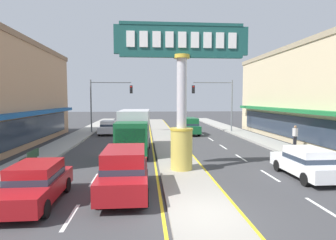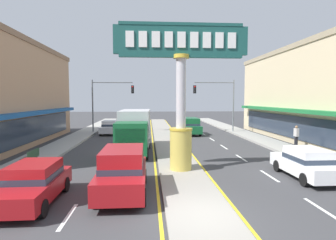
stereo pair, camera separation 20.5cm
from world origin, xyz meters
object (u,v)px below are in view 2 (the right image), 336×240
sedan_mid_left_lane (306,163)px  suv_near_left_lane (123,170)px  storefront_right (328,94)px  sedan_kerb_right (34,183)px  box_truck_near_right_lane (135,130)px  street_bench (31,157)px  district_sign (181,93)px  suv_far_right_lane (190,126)px  pedestrian_near_kerb (296,135)px  traffic_light_right_side (219,97)px  traffic_light_left_side (108,97)px  sedan_far_left_oncoming (110,127)px

sedan_mid_left_lane → suv_near_left_lane: bearing=-169.6°
storefront_right → sedan_kerb_right: (-21.56, -14.94, -3.67)m
box_truck_near_right_lane → suv_near_left_lane: (-0.04, -9.26, -0.71)m
storefront_right → sedan_kerb_right: 26.49m
storefront_right → street_bench: 25.98m
sedan_kerb_right → district_sign: bearing=34.4°
suv_far_right_lane → pedestrian_near_kerb: size_ratio=2.74×
traffic_light_right_side → suv_near_left_lane: traffic_light_right_side is taller
district_sign → storefront_right: (15.42, 10.73, 0.16)m
traffic_light_left_side → box_truck_near_right_lane: 12.72m
traffic_light_left_side → sedan_kerb_right: 22.31m
suv_far_right_lane → storefront_right: bearing=-22.1°
district_sign → street_bench: bearing=170.7°
suv_far_right_lane → sedan_kerb_right: suv_far_right_lane is taller
district_sign → suv_far_right_lane: district_sign is taller
street_bench → suv_near_left_lane: bearing=-39.9°
district_sign → storefront_right: bearing=34.8°
district_sign → sedan_far_left_oncoming: size_ratio=1.82×
traffic_light_right_side → box_truck_near_right_lane: bearing=-129.4°
street_bench → pedestrian_near_kerb: (18.44, 4.79, 0.50)m
traffic_light_right_side → sedan_mid_left_lane: (-0.28, -18.86, -3.46)m
traffic_light_left_side → suv_near_left_lane: 21.72m
suv_near_left_lane → sedan_far_left_oncoming: size_ratio=1.07×
sedan_far_left_oncoming → sedan_kerb_right: (-0.00, -21.25, 0.00)m
traffic_light_left_side → sedan_far_left_oncoming: (0.29, -0.78, -3.46)m
traffic_light_right_side → sedan_mid_left_lane: bearing=-90.9°
box_truck_near_right_lane → suv_far_right_lane: 11.44m
traffic_light_left_side → street_bench: bearing=-97.3°
suv_near_left_lane → traffic_light_left_side: bearing=99.6°
suv_far_right_lane → sedan_kerb_right: bearing=-114.2°
district_sign → traffic_light_right_side: bearing=69.5°
sedan_mid_left_lane → sedan_far_left_oncoming: size_ratio=1.00×
box_truck_near_right_lane → sedan_kerb_right: (-3.34, -10.12, -0.91)m
traffic_light_right_side → street_bench: 22.02m
sedan_mid_left_lane → pedestrian_near_kerb: 8.76m
district_sign → street_bench: 9.38m
sedan_kerb_right → street_bench: (-2.38, 5.61, -0.14)m
district_sign → sedan_far_left_oncoming: (-6.14, 17.05, -3.50)m
sedan_mid_left_lane → sedan_kerb_right: bearing=-168.5°
sedan_far_left_oncoming → street_bench: (-2.38, -15.64, -0.14)m
traffic_light_right_side → pedestrian_near_kerb: bearing=-72.4°
storefront_right → traffic_light_right_side: storefront_right is taller
district_sign → traffic_light_left_side: 18.95m
storefront_right → suv_near_left_lane: storefront_right is taller
storefront_right → box_truck_near_right_lane: 19.05m
suv_near_left_lane → street_bench: 7.41m
traffic_light_right_side → sedan_kerb_right: size_ratio=1.44×
sedan_mid_left_lane → pedestrian_near_kerb: (3.77, 7.90, 0.36)m
suv_near_left_lane → sedan_mid_left_lane: size_ratio=1.07×
traffic_light_left_side → suv_far_right_lane: bearing=-12.1°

